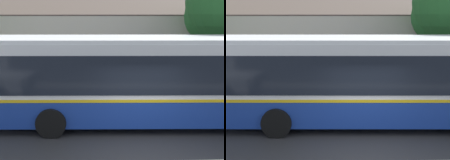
% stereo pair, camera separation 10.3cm
% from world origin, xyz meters
% --- Properties ---
extents(sidewalk_far, '(60.00, 3.00, 0.15)m').
position_xyz_m(sidewalk_far, '(0.00, 6.00, 0.07)').
color(sidewalk_far, '#ADAAA3').
rests_on(sidewalk_far, ground).
extents(community_building, '(25.56, 9.05, 6.30)m').
position_xyz_m(community_building, '(2.24, 13.21, 2.04)').
color(community_building, beige).
rests_on(community_building, ground).
extents(transit_bus, '(11.29, 3.05, 3.20)m').
position_xyz_m(transit_bus, '(0.23, 2.90, 1.72)').
color(transit_bus, navy).
rests_on(transit_bus, ground).
extents(bench_by_building, '(1.84, 0.51, 0.94)m').
position_xyz_m(bench_by_building, '(-4.84, 5.83, 0.58)').
color(bench_by_building, brown).
rests_on(bench_by_building, sidewalk_far).
extents(bench_down_street, '(1.56, 0.51, 0.94)m').
position_xyz_m(bench_down_street, '(-0.18, 5.81, 0.56)').
color(bench_down_street, brown).
rests_on(bench_down_street, sidewalk_far).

